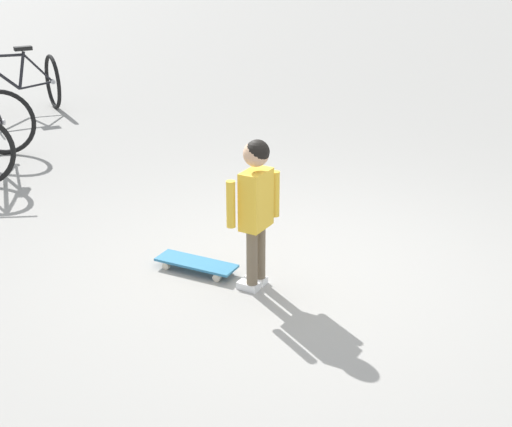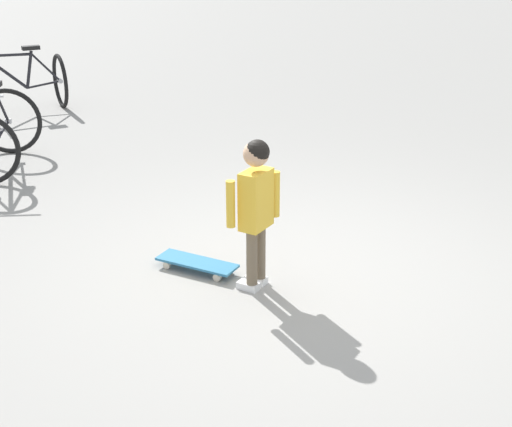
{
  "view_description": "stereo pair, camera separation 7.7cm",
  "coord_description": "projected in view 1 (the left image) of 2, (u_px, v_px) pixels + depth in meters",
  "views": [
    {
      "loc": [
        4.38,
        -1.85,
        2.39
      ],
      "look_at": [
        0.11,
        -0.41,
        0.55
      ],
      "focal_mm": 51.41,
      "sensor_mm": 36.0,
      "label": 1
    },
    {
      "loc": [
        4.4,
        -1.78,
        2.39
      ],
      "look_at": [
        0.11,
        -0.41,
        0.55
      ],
      "focal_mm": 51.41,
      "sensor_mm": 36.0,
      "label": 2
    }
  ],
  "objects": [
    {
      "name": "ground_plane",
      "position": [
        305.0,
        272.0,
        5.29
      ],
      "size": [
        50.0,
        50.0,
        0.0
      ],
      "primitive_type": "plane",
      "color": "gray"
    },
    {
      "name": "child_person",
      "position": [
        256.0,
        199.0,
        4.83
      ],
      "size": [
        0.27,
        0.4,
        1.06
      ],
      "color": "brown",
      "rests_on": "ground"
    },
    {
      "name": "skateboard",
      "position": [
        196.0,
        264.0,
        5.28
      ],
      "size": [
        0.56,
        0.56,
        0.07
      ],
      "color": "teal",
      "rests_on": "ground"
    },
    {
      "name": "bicycle_far",
      "position": [
        13.0,
        84.0,
        9.42
      ],
      "size": [
        0.87,
        1.17,
        0.85
      ],
      "color": "black",
      "rests_on": "ground"
    }
  ]
}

